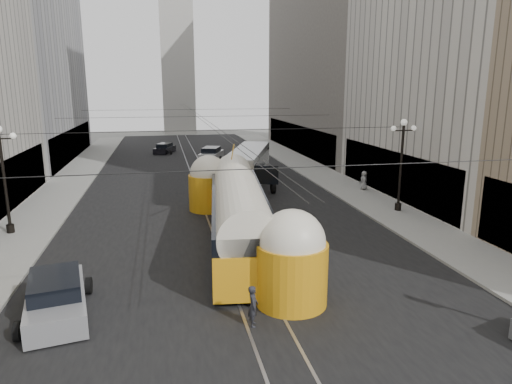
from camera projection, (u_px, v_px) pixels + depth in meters
name	position (u px, v px, depth m)	size (l,w,h in m)	color
road	(201.00, 180.00, 43.58)	(20.00, 85.00, 0.02)	black
sidewalk_left	(75.00, 177.00, 44.53)	(4.00, 72.00, 0.15)	gray
sidewalk_right	(310.00, 168.00, 49.26)	(4.00, 72.00, 0.15)	gray
rail_left	(193.00, 180.00, 43.43)	(0.12, 85.00, 0.04)	gray
rail_right	(209.00, 179.00, 43.72)	(0.12, 85.00, 0.04)	gray
building_left_far	(8.00, 35.00, 51.22)	(12.60, 28.60, 28.60)	#999999
building_right_far	(343.00, 26.00, 58.66)	(12.60, 32.60, 32.60)	#514C47
distant_tower	(177.00, 53.00, 85.56)	(6.00, 6.00, 31.36)	#B2AFA8
lamppost_left_mid	(3.00, 173.00, 26.41)	(1.86, 0.44, 6.37)	black
lamppost_right_mid	(401.00, 160.00, 31.38)	(1.86, 0.44, 6.37)	black
catenary	(202.00, 118.00, 41.32)	(25.00, 72.00, 0.23)	black
streetcar	(239.00, 210.00, 25.32)	(4.64, 18.19, 4.01)	orange
city_bus	(248.00, 165.00, 41.28)	(6.45, 12.92, 3.17)	#B5B8BB
sedan_silver	(56.00, 297.00, 17.54)	(2.98, 5.32, 1.59)	#949599
sedan_white_far	(211.00, 154.00, 55.19)	(3.60, 5.35, 1.56)	white
sedan_dark_far	(165.00, 149.00, 61.01)	(3.11, 4.53, 1.32)	black
pedestrian_crossing_a	(253.00, 306.00, 16.71)	(0.57, 0.38, 1.57)	black
pedestrian_sidewalk_right	(364.00, 180.00, 38.45)	(0.78, 0.48, 1.59)	gray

